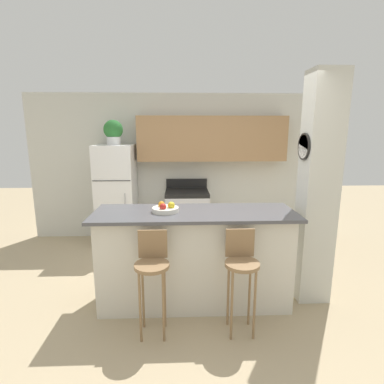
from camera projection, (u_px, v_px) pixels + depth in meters
The scene contains 10 objects.
ground_plane at pixel (194, 301), 3.45m from camera, with size 14.00×14.00×0.00m, color tan.
wall_back at pixel (198, 155), 5.27m from camera, with size 5.60×0.38×2.55m.
pillar_right at pixel (318, 191), 3.30m from camera, with size 0.38×0.32×2.55m.
counter_bar at pixel (195, 257), 3.34m from camera, with size 2.19×0.72×1.07m.
refrigerator at pixel (117, 195), 5.06m from camera, with size 0.62×0.66×1.69m.
stove_range at pixel (187, 216), 5.19m from camera, with size 0.73×0.65×1.07m.
bar_stool_left at pixel (152, 268), 2.80m from camera, with size 0.33×0.33×1.01m.
bar_stool_right at pixel (241, 266), 2.83m from camera, with size 0.33×0.33×1.01m.
potted_plant_on_fridge at pixel (113, 131), 4.84m from camera, with size 0.31×0.31×0.40m.
fruit_bowl at pixel (166, 209), 3.21m from camera, with size 0.28×0.28×0.11m.
Camera 1 is at (-0.14, -3.11, 1.94)m, focal length 28.00 mm.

